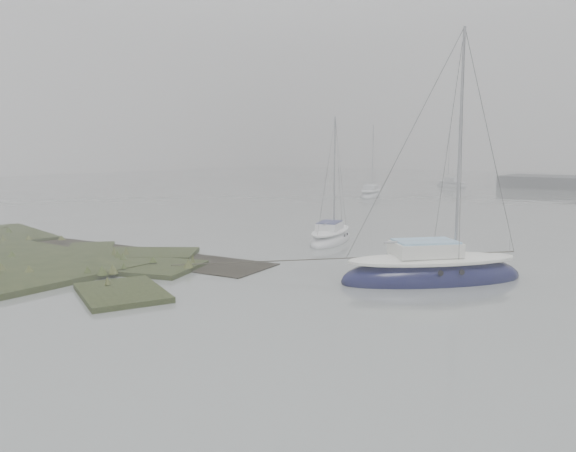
{
  "coord_description": "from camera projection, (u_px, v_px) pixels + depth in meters",
  "views": [
    {
      "loc": [
        15.37,
        -11.77,
        4.78
      ],
      "look_at": [
        2.85,
        5.53,
        1.8
      ],
      "focal_mm": 35.0,
      "sensor_mm": 36.0,
      "label": 1
    }
  ],
  "objects": [
    {
      "name": "sailboat_far_c",
      "position": [
        451.0,
        185.0,
        69.37
      ],
      "size": [
        5.34,
        4.21,
        7.37
      ],
      "rotation": [
        0.0,
        0.0,
        1.01
      ],
      "color": "#B5BAC0",
      "rests_on": "ground"
    },
    {
      "name": "sailboat_far_a",
      "position": [
        371.0,
        194.0,
        55.05
      ],
      "size": [
        3.25,
        5.64,
        7.56
      ],
      "rotation": [
        0.0,
        0.0,
        0.3
      ],
      "color": "silver",
      "rests_on": "ground"
    },
    {
      "name": "ground",
      "position": [
        444.0,
        211.0,
        43.1
      ],
      "size": [
        160.0,
        160.0,
        0.0
      ],
      "primitive_type": "plane",
      "color": "gray",
      "rests_on": "ground"
    },
    {
      "name": "sailboat_main",
      "position": [
        432.0,
        273.0,
        20.28
      ],
      "size": [
        6.34,
        6.49,
        9.63
      ],
      "rotation": [
        0.0,
        0.0,
        -0.76
      ],
      "color": "black",
      "rests_on": "ground"
    },
    {
      "name": "sailboat_white",
      "position": [
        331.0,
        238.0,
        28.76
      ],
      "size": [
        2.86,
        5.12,
        6.87
      ],
      "rotation": [
        0.0,
        0.0,
        0.28
      ],
      "color": "silver",
      "rests_on": "ground"
    }
  ]
}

